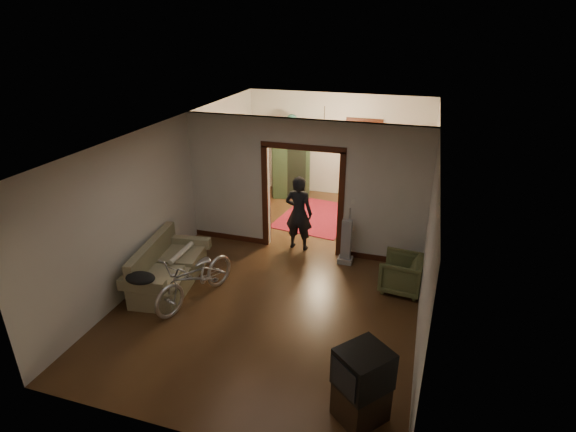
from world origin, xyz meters
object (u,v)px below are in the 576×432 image
at_px(sofa, 169,265).
at_px(armchair, 402,273).
at_px(person, 299,213).
at_px(desk, 373,193).
at_px(bicycle, 195,277).
at_px(locker, 292,162).

bearing_deg(sofa, armchair, 6.84).
relative_size(person, desk, 1.68).
height_order(bicycle, locker, locker).
bearing_deg(sofa, locker, 72.63).
distance_m(person, locker, 3.14).
relative_size(bicycle, person, 1.10).
relative_size(armchair, desk, 0.76).
bearing_deg(sofa, person, 40.53).
relative_size(sofa, person, 1.12).
relative_size(bicycle, locker, 0.90).
distance_m(sofa, locker, 5.18).
bearing_deg(armchair, locker, -134.69).
distance_m(locker, desk, 2.34).
height_order(bicycle, armchair, bicycle).
height_order(bicycle, desk, bicycle).
bearing_deg(armchair, person, -108.88).
xyz_separation_m(armchair, locker, (-3.29, 3.98, 0.66)).
xyz_separation_m(armchair, person, (-2.24, 1.03, 0.48)).
relative_size(sofa, desk, 1.88).
bearing_deg(desk, bicycle, -112.85).
height_order(sofa, person, person).
bearing_deg(armchair, desk, -159.42).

